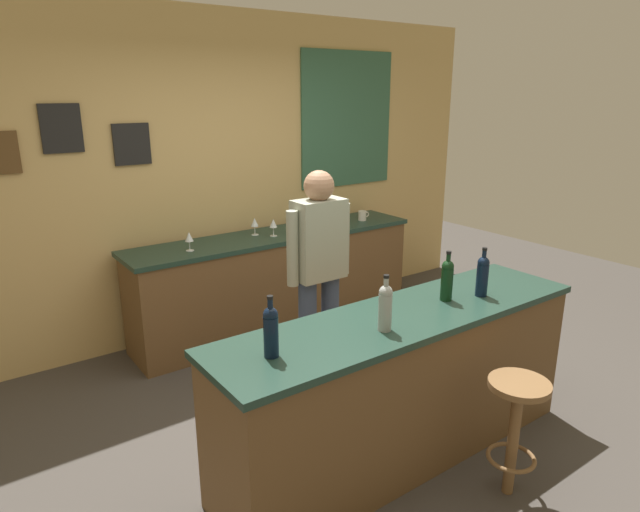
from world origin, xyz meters
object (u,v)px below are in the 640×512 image
bar_stool (516,419)px  wine_glass_e (339,212)px  wine_bottle_c (447,279)px  wine_glass_a (189,238)px  bartender (319,267)px  wine_bottle_d (483,275)px  wine_glass_c (273,224)px  wine_bottle_b (385,306)px  coffee_mug (363,216)px  wine_bottle_a (271,330)px  wine_glass_b (255,223)px  wine_glass_d (297,219)px

bar_stool → wine_glass_e: (0.87, 2.66, 0.55)m
wine_bottle_c → wine_glass_a: size_ratio=1.97×
wine_glass_e → bartender: bearing=-133.1°
wine_bottle_c → wine_bottle_d: (0.23, -0.08, 0.00)m
wine_bottle_d → wine_glass_a: (-1.03, 2.04, -0.05)m
bartender → wine_glass_e: bartender is taller
wine_glass_a → wine_glass_c: bearing=0.6°
wine_bottle_b → wine_glass_a: 2.09m
wine_bottle_b → wine_glass_c: wine_bottle_b is taller
coffee_mug → wine_bottle_a: bearing=-138.3°
bartender → bar_stool: 1.62m
wine_bottle_b → coffee_mug: wine_bottle_b is taller
bartender → wine_glass_b: bartender is taller
wine_bottle_b → wine_glass_e: (1.37, 2.15, -0.05)m
wine_bottle_a → wine_bottle_d: 1.46m
bar_stool → wine_bottle_b: wine_bottle_b is taller
wine_glass_d → coffee_mug: size_ratio=1.24×
wine_bottle_a → wine_bottle_b: bearing=-8.3°
wine_bottle_d → coffee_mug: size_ratio=2.45×
wine_glass_c → bartender: bearing=-104.2°
wine_bottle_a → wine_glass_b: 2.40m
bar_stool → wine_bottle_c: 0.86m
wine_glass_d → wine_glass_a: bearing=-178.1°
wine_bottle_b → wine_bottle_a: bearing=171.7°
wine_bottle_a → wine_glass_a: (0.43, 1.98, -0.05)m
wine_glass_a → wine_glass_d: bearing=1.9°
wine_bottle_a → wine_glass_d: bearing=53.7°
wine_bottle_a → wine_glass_b: wine_bottle_a is taller
bar_stool → wine_glass_a: (-0.70, 2.58, 0.55)m
wine_glass_e → wine_glass_b: bearing=176.0°
wine_glass_b → wine_glass_e: 0.90m
wine_bottle_c → bartender: bearing=106.7°
bar_stool → wine_bottle_b: 0.92m
bar_stool → wine_bottle_b: size_ratio=2.22×
wine_bottle_a → wine_glass_a: 2.03m
wine_glass_e → wine_glass_d: bearing=-175.5°
bartender → wine_glass_b: 1.20m
wine_glass_b → wine_bottle_c: bearing=-86.7°
wine_bottle_b → wine_glass_e: size_ratio=1.97×
wine_bottle_b → wine_glass_a: wine_bottle_b is taller
wine_bottle_c → wine_glass_c: bearing=90.3°
bartender → wine_bottle_d: bartender is taller
wine_bottle_d → wine_glass_b: bearing=99.2°
wine_glass_b → wine_bottle_d: bearing=-80.8°
wine_bottle_c → wine_glass_b: bearing=93.3°
wine_bottle_a → wine_glass_a: wine_bottle_a is taller
bar_stool → wine_glass_d: (0.35, 2.62, 0.55)m
wine_glass_a → wine_glass_b: 0.69m
wine_bottle_c → wine_bottle_d: 0.24m
wine_bottle_a → wine_bottle_d: (1.46, -0.06, 0.00)m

